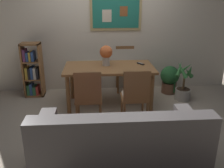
# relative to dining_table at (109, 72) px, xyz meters

# --- Properties ---
(ground_plane) EXTENTS (12.00, 12.00, 0.00)m
(ground_plane) POSITION_rel_dining_table_xyz_m (-0.03, -0.47, -0.63)
(ground_plane) COLOR tan
(wall_back_with_painting) EXTENTS (5.20, 0.14, 2.60)m
(wall_back_with_painting) POSITION_rel_dining_table_xyz_m (-0.02, 0.90, 0.67)
(wall_back_with_painting) COLOR beige
(wall_back_with_painting) RESTS_ON ground_plane
(dining_table) EXTENTS (1.55, 0.84, 0.72)m
(dining_table) POSITION_rel_dining_table_xyz_m (0.00, 0.00, 0.00)
(dining_table) COLOR brown
(dining_table) RESTS_ON ground_plane
(dining_chair_far_left) EXTENTS (0.40, 0.41, 0.91)m
(dining_chair_far_left) POSITION_rel_dining_table_xyz_m (-0.35, 0.79, -0.09)
(dining_chair_far_left) COLOR brown
(dining_chair_far_left) RESTS_ON ground_plane
(dining_chair_near_left) EXTENTS (0.40, 0.41, 0.91)m
(dining_chair_near_left) POSITION_rel_dining_table_xyz_m (-0.35, -0.80, -0.09)
(dining_chair_near_left) COLOR brown
(dining_chair_near_left) RESTS_ON ground_plane
(dining_chair_near_right) EXTENTS (0.40, 0.41, 0.91)m
(dining_chair_near_right) POSITION_rel_dining_table_xyz_m (0.34, -0.81, -0.09)
(dining_chair_near_right) COLOR brown
(dining_chair_near_right) RESTS_ON ground_plane
(dining_chair_far_right) EXTENTS (0.40, 0.41, 0.91)m
(dining_chair_far_right) POSITION_rel_dining_table_xyz_m (0.38, 0.77, -0.09)
(dining_chair_far_right) COLOR brown
(dining_chair_far_right) RESTS_ON ground_plane
(leather_couch) EXTENTS (1.80, 0.84, 0.84)m
(leather_couch) POSITION_rel_dining_table_xyz_m (0.01, -1.85, -0.32)
(leather_couch) COLOR #514C4C
(leather_couch) RESTS_ON ground_plane
(bookshelf) EXTENTS (0.36, 0.28, 1.05)m
(bookshelf) POSITION_rel_dining_table_xyz_m (-1.47, 0.55, -0.14)
(bookshelf) COLOR brown
(bookshelf) RESTS_ON ground_plane
(potted_ivy) EXTENTS (0.38, 0.38, 0.56)m
(potted_ivy) POSITION_rel_dining_table_xyz_m (1.26, 0.50, -0.33)
(potted_ivy) COLOR brown
(potted_ivy) RESTS_ON ground_plane
(potted_palm) EXTENTS (0.38, 0.40, 0.76)m
(potted_palm) POSITION_rel_dining_table_xyz_m (1.42, 0.13, -0.36)
(potted_palm) COLOR #B2ADA3
(potted_palm) RESTS_ON ground_plane
(flower_vase) EXTENTS (0.22, 0.22, 0.35)m
(flower_vase) POSITION_rel_dining_table_xyz_m (-0.05, 0.08, 0.31)
(flower_vase) COLOR beige
(flower_vase) RESTS_ON dining_table
(tv_remote) EXTENTS (0.12, 0.16, 0.02)m
(tv_remote) POSITION_rel_dining_table_xyz_m (0.58, 0.11, 0.10)
(tv_remote) COLOR black
(tv_remote) RESTS_ON dining_table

